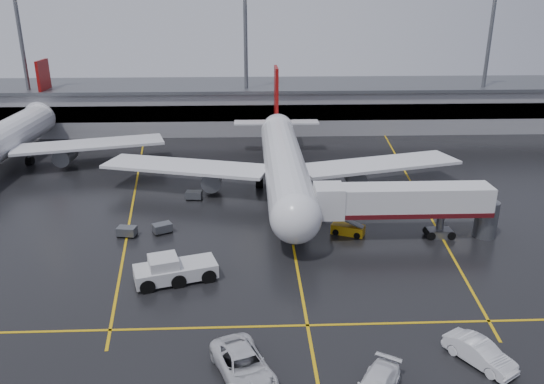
{
  "coord_description": "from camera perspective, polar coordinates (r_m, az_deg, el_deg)",
  "views": [
    {
      "loc": [
        -4.27,
        -57.68,
        24.39
      ],
      "look_at": [
        -2.0,
        -2.0,
        4.0
      ],
      "focal_mm": 35.01,
      "sensor_mm": 36.0,
      "label": 1
    }
  ],
  "objects": [
    {
      "name": "service_van_c",
      "position": [
        41.76,
        21.43,
        -15.79
      ],
      "size": [
        4.33,
        5.4,
        1.72
      ],
      "primitive_type": "imported",
      "rotation": [
        0.0,
        0.0,
        0.56
      ],
      "color": "silver",
      "rests_on": "ground"
    },
    {
      "name": "terminal",
      "position": [
        107.59,
        -0.02,
        9.35
      ],
      "size": [
        122.0,
        19.0,
        8.6
      ],
      "color": "gray",
      "rests_on": "ground"
    },
    {
      "name": "light_mast_right",
      "position": [
        109.52,
        22.16,
        13.48
      ],
      "size": [
        3.0,
        1.2,
        25.45
      ],
      "color": "#595B60",
      "rests_on": "ground"
    },
    {
      "name": "ground",
      "position": [
        62.77,
        1.75,
        -2.78
      ],
      "size": [
        220.0,
        220.0,
        0.0
      ],
      "primitive_type": "plane",
      "color": "black",
      "rests_on": "ground"
    },
    {
      "name": "baggage_cart_c",
      "position": [
        68.89,
        -8.39,
        -0.31
      ],
      "size": [
        2.1,
        1.47,
        1.12
      ],
      "color": "#595B60",
      "rests_on": "ground"
    },
    {
      "name": "apron_line_centre",
      "position": [
        62.76,
        1.75,
        -2.77
      ],
      "size": [
        0.25,
        90.0,
        0.02
      ],
      "primitive_type": "cube",
      "color": "gold",
      "rests_on": "ground"
    },
    {
      "name": "belt_loader",
      "position": [
        58.9,
        8.17,
        -3.99
      ],
      "size": [
        3.84,
        2.8,
        2.25
      ],
      "color": "#C68E0C",
      "rests_on": "ground"
    },
    {
      "name": "apron_line_left",
      "position": [
        73.63,
        -14.53,
        0.09
      ],
      "size": [
        9.99,
        69.35,
        0.02
      ],
      "primitive_type": "cube",
      "rotation": [
        0.0,
        0.0,
        0.14
      ],
      "color": "gold",
      "rests_on": "ground"
    },
    {
      "name": "apron_line_right",
      "position": [
        75.3,
        15.0,
        0.5
      ],
      "size": [
        7.57,
        69.64,
        0.02
      ],
      "primitive_type": "cube",
      "rotation": [
        0.0,
        0.0,
        -0.1
      ],
      "color": "gold",
      "rests_on": "ground"
    },
    {
      "name": "light_mast_left",
      "position": [
        108.13,
        -25.14,
        13.01
      ],
      "size": [
        3.0,
        1.2,
        25.45
      ],
      "color": "#595B60",
      "rests_on": "ground"
    },
    {
      "name": "service_van_a",
      "position": [
        37.9,
        -3.06,
        -18.17
      ],
      "size": [
        5.3,
        7.39,
        1.87
      ],
      "primitive_type": "imported",
      "rotation": [
        0.0,
        0.0,
        0.36
      ],
      "color": "silver",
      "rests_on": "ground"
    },
    {
      "name": "baggage_cart_a",
      "position": [
        59.75,
        -11.71,
        -3.79
      ],
      "size": [
        2.38,
        2.09,
        1.12
      ],
      "color": "#595B60",
      "rests_on": "ground"
    },
    {
      "name": "light_mast_mid",
      "position": [
        100.17,
        -2.83,
        14.39
      ],
      "size": [
        3.0,
        1.2,
        25.45
      ],
      "color": "#595B60",
      "rests_on": "ground"
    },
    {
      "name": "baggage_cart_b",
      "position": [
        59.81,
        -15.34,
        -4.08
      ],
      "size": [
        2.18,
        1.59,
        1.12
      ],
      "color": "#595B60",
      "rests_on": "ground"
    },
    {
      "name": "main_airliner",
      "position": [
        70.46,
        1.24,
        3.45
      ],
      "size": [
        48.8,
        45.6,
        14.1
      ],
      "color": "silver",
      "rests_on": "ground"
    },
    {
      "name": "apron_line_stop",
      "position": [
        43.42,
        3.83,
        -14.11
      ],
      "size": [
        60.0,
        0.25,
        0.02
      ],
      "primitive_type": "cube",
      "color": "gold",
      "rests_on": "ground"
    },
    {
      "name": "jet_bridge",
      "position": [
        57.88,
        14.03,
        -1.23
      ],
      "size": [
        19.9,
        3.4,
        6.05
      ],
      "color": "silver",
      "rests_on": "ground"
    },
    {
      "name": "pushback_tractor",
      "position": [
        49.68,
        -10.57,
        -8.3
      ],
      "size": [
        7.93,
        5.06,
        2.64
      ],
      "color": "silver",
      "rests_on": "ground"
    },
    {
      "name": "second_airliner",
      "position": [
        90.17,
        -27.11,
        4.94
      ],
      "size": [
        48.8,
        45.6,
        14.1
      ],
      "color": "silver",
      "rests_on": "ground"
    }
  ]
}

